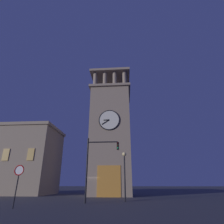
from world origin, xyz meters
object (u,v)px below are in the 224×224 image
Objects in this scene: no_horn_sign at (19,174)px; clocktower at (111,136)px; traffic_signal_near at (97,159)px; street_lamp at (125,166)px.

clocktower is at bearing -110.94° from no_horn_sign.
clocktower is 3.74× the size of traffic_signal_near.
clocktower reaches higher than traffic_signal_near.
no_horn_sign is (7.98, 5.75, -1.01)m from street_lamp.
clocktower reaches higher than street_lamp.
traffic_signal_near is 1.98× the size of no_horn_sign.
no_horn_sign is at bearing 35.76° from street_lamp.
traffic_signal_near is (0.47, 11.04, -4.94)m from clocktower.
street_lamp is at bearing -148.32° from traffic_signal_near.
street_lamp reaches higher than no_horn_sign.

